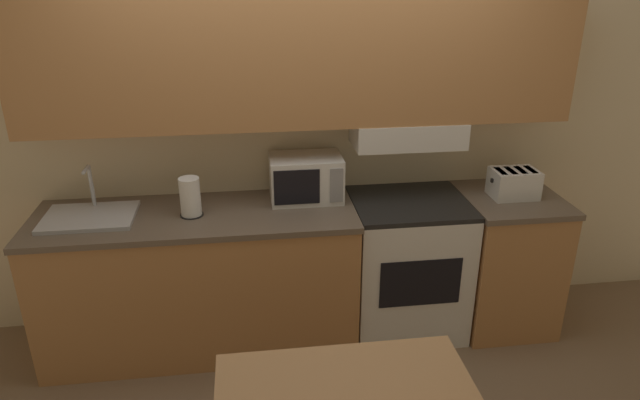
{
  "coord_description": "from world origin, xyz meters",
  "views": [
    {
      "loc": [
        -0.34,
        -3.47,
        2.29
      ],
      "look_at": [
        0.05,
        -0.58,
        1.06
      ],
      "focal_mm": 32.0,
      "sensor_mm": 36.0,
      "label": 1
    }
  ],
  "objects_px": {
    "toaster": "(514,183)",
    "paper_towel_roll": "(190,197)",
    "microwave": "(306,178)",
    "sink_basin": "(89,216)",
    "stove_range": "(406,265)"
  },
  "relations": [
    {
      "from": "toaster",
      "to": "sink_basin",
      "type": "distance_m",
      "value": 2.58
    },
    {
      "from": "stove_range",
      "to": "paper_towel_roll",
      "type": "bearing_deg",
      "value": -178.43
    },
    {
      "from": "stove_range",
      "to": "toaster",
      "type": "bearing_deg",
      "value": -1.05
    },
    {
      "from": "toaster",
      "to": "paper_towel_roll",
      "type": "xyz_separation_m",
      "value": [
        -1.99,
        -0.02,
        0.02
      ]
    },
    {
      "from": "microwave",
      "to": "toaster",
      "type": "bearing_deg",
      "value": -6.0
    },
    {
      "from": "toaster",
      "to": "paper_towel_roll",
      "type": "relative_size",
      "value": 1.27
    },
    {
      "from": "stove_range",
      "to": "toaster",
      "type": "xyz_separation_m",
      "value": [
        0.66,
        -0.01,
        0.54
      ]
    },
    {
      "from": "microwave",
      "to": "sink_basin",
      "type": "xyz_separation_m",
      "value": [
        -1.28,
        -0.14,
        -0.12
      ]
    },
    {
      "from": "microwave",
      "to": "paper_towel_roll",
      "type": "distance_m",
      "value": 0.71
    },
    {
      "from": "toaster",
      "to": "sink_basin",
      "type": "height_order",
      "value": "sink_basin"
    },
    {
      "from": "paper_towel_roll",
      "to": "toaster",
      "type": "bearing_deg",
      "value": 0.7
    },
    {
      "from": "stove_range",
      "to": "microwave",
      "type": "relative_size",
      "value": 2.06
    },
    {
      "from": "toaster",
      "to": "stove_range",
      "type": "bearing_deg",
      "value": 178.95
    },
    {
      "from": "sink_basin",
      "to": "paper_towel_roll",
      "type": "height_order",
      "value": "sink_basin"
    },
    {
      "from": "toaster",
      "to": "paper_towel_roll",
      "type": "height_order",
      "value": "paper_towel_roll"
    }
  ]
}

